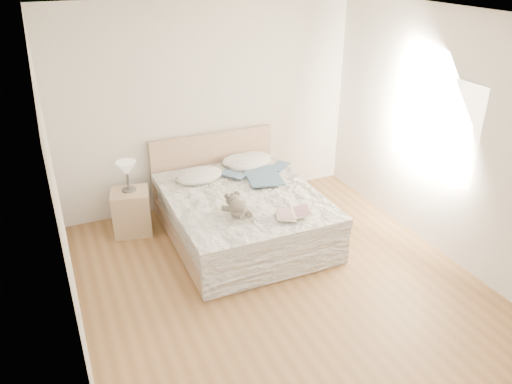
% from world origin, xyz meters
% --- Properties ---
extents(floor, '(4.00, 4.50, 0.00)m').
position_xyz_m(floor, '(0.00, 0.00, 0.00)').
color(floor, brown).
rests_on(floor, ground).
extents(ceiling, '(4.00, 4.50, 0.00)m').
position_xyz_m(ceiling, '(0.00, 0.00, 2.70)').
color(ceiling, white).
rests_on(ceiling, ground).
extents(wall_back, '(4.00, 0.02, 2.70)m').
position_xyz_m(wall_back, '(0.00, 2.25, 1.35)').
color(wall_back, silver).
rests_on(wall_back, ground).
extents(wall_front, '(4.00, 0.02, 2.70)m').
position_xyz_m(wall_front, '(0.00, -2.25, 1.35)').
color(wall_front, silver).
rests_on(wall_front, ground).
extents(wall_left, '(0.02, 4.50, 2.70)m').
position_xyz_m(wall_left, '(-2.00, 0.00, 1.35)').
color(wall_left, silver).
rests_on(wall_left, ground).
extents(wall_right, '(0.02, 4.50, 2.70)m').
position_xyz_m(wall_right, '(2.00, 0.00, 1.35)').
color(wall_right, silver).
rests_on(wall_right, ground).
extents(window, '(0.02, 1.30, 1.10)m').
position_xyz_m(window, '(1.99, 0.30, 1.45)').
color(window, white).
rests_on(window, wall_right).
extents(bed, '(1.72, 2.14, 1.00)m').
position_xyz_m(bed, '(0.00, 1.19, 0.31)').
color(bed, tan).
rests_on(bed, floor).
extents(nightstand, '(0.52, 0.48, 0.56)m').
position_xyz_m(nightstand, '(-1.21, 1.79, 0.28)').
color(nightstand, tan).
rests_on(nightstand, floor).
extents(table_lamp, '(0.31, 0.31, 0.38)m').
position_xyz_m(table_lamp, '(-1.20, 1.82, 0.83)').
color(table_lamp, '#46423D').
rests_on(table_lamp, nightstand).
extents(pillow_left, '(0.66, 0.51, 0.18)m').
position_xyz_m(pillow_left, '(-0.34, 1.72, 0.64)').
color(pillow_left, silver).
rests_on(pillow_left, bed).
extents(pillow_middle, '(0.56, 0.41, 0.16)m').
position_xyz_m(pillow_middle, '(0.33, 1.96, 0.64)').
color(pillow_middle, white).
rests_on(pillow_middle, bed).
extents(pillow_right, '(0.78, 0.67, 0.20)m').
position_xyz_m(pillow_right, '(0.42, 1.89, 0.64)').
color(pillow_right, white).
rests_on(pillow_right, bed).
extents(blouse, '(0.77, 0.80, 0.03)m').
position_xyz_m(blouse, '(0.40, 1.41, 0.63)').
color(blouse, '#2E4760').
rests_on(blouse, bed).
extents(photo_book, '(0.41, 0.40, 0.03)m').
position_xyz_m(photo_book, '(-0.46, 1.70, 0.63)').
color(photo_book, white).
rests_on(photo_book, bed).
extents(childrens_book, '(0.47, 0.39, 0.03)m').
position_xyz_m(childrens_book, '(0.30, 0.39, 0.63)').
color(childrens_book, beige).
rests_on(childrens_book, bed).
extents(teddy_bear, '(0.29, 0.38, 0.19)m').
position_xyz_m(teddy_bear, '(-0.26, 0.59, 0.65)').
color(teddy_bear, '#5C5348').
rests_on(teddy_bear, bed).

